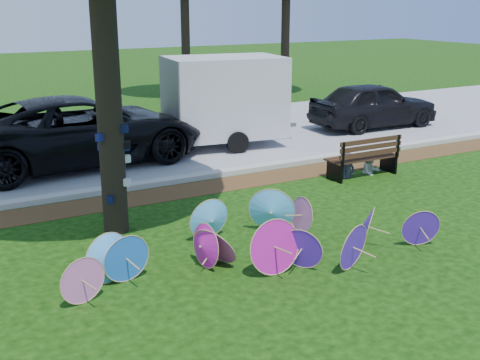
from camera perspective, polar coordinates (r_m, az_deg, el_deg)
The scene contains 11 objects.
ground at distance 9.22m, azimuth 3.29°, elevation -8.93°, with size 90.00×90.00×0.00m, color black.
mulch_strip at distance 12.98m, azimuth -7.26°, elevation -1.33°, with size 90.00×1.00×0.01m, color #472D16.
curb at distance 13.59m, azimuth -8.36°, elevation -0.31°, with size 90.00×0.30×0.12m, color #B7B5AD.
street at distance 17.44m, azimuth -13.18°, elevation 2.99°, with size 90.00×8.00×0.01m, color gray.
parasol_pile at distance 9.54m, azimuth 1.06°, elevation -5.54°, with size 6.20×2.49×0.88m.
black_van at distance 15.63m, azimuth -14.83°, elevation 4.54°, with size 2.85×6.18×1.72m, color black.
dark_pickup at distance 20.18m, azimuth 12.57°, elevation 6.97°, with size 1.75×4.35×1.48m, color black.
cargo_trailer at distance 17.03m, azimuth -1.44°, elevation 7.91°, with size 3.15×2.00×2.81m, color silver.
park_bench at distance 14.43m, azimuth 11.45°, elevation 2.23°, with size 1.82×0.69×0.95m, color black, non-canonical shape.
person_left at distance 14.22m, azimuth 10.26°, elevation 2.55°, with size 0.43×0.28×1.18m, color #383B4C.
person_right at distance 14.68m, azimuth 12.38°, elevation 2.60°, with size 0.51×0.40×1.04m, color silver.
Camera 1 is at (-4.45, -7.04, 3.96)m, focal length 45.00 mm.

